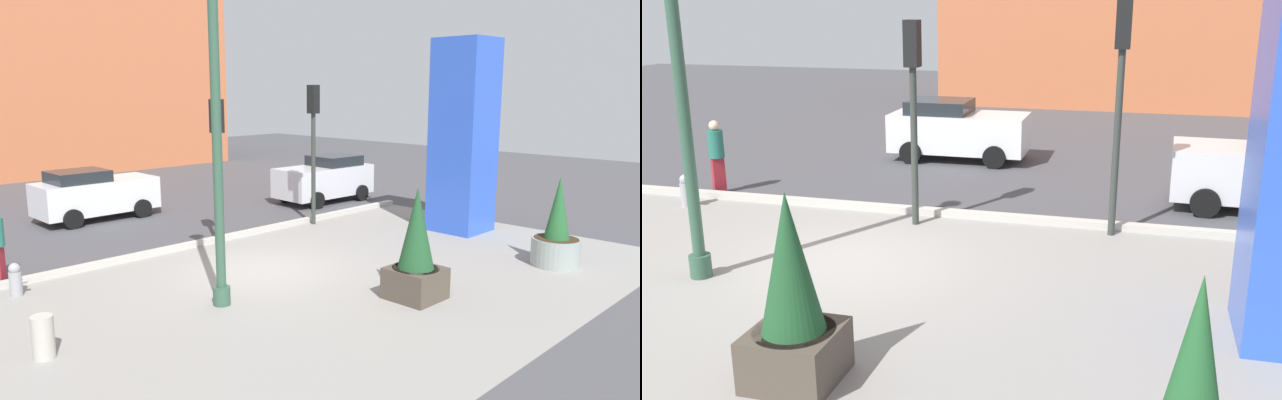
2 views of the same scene
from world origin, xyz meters
The scene contains 13 objects.
ground_plane centered at (0.00, 4.00, 0.00)m, with size 60.00×60.00×0.00m, color #47474C.
plaza_pavement centered at (0.00, -2.00, 0.00)m, with size 18.00×10.00×0.02m, color gray.
curb_strip centered at (0.00, 3.12, 0.08)m, with size 18.00×0.24×0.16m, color #B7B2A8.
lamp_post centered at (-2.11, -1.23, 3.29)m, with size 0.44×0.44×6.75m.
art_pillar_blue centered at (7.18, -1.10, 2.97)m, with size 1.57×1.57×5.94m, color blue.
potted_plant_mid_plaza centered at (5.55, -4.91, 0.78)m, with size 1.19×1.19×2.30m.
potted_plant_curbside centered at (1.05, -3.84, 1.03)m, with size 1.06×1.06×2.42m.
fire_hydrant centered at (-4.95, 2.36, 0.37)m, with size 0.36×0.26×0.75m.
concrete_bollard centered at (-5.69, -1.19, 0.38)m, with size 0.36×0.36×0.75m, color #B2ADA3.
traffic_light_corner centered at (4.48, 2.78, 3.07)m, with size 0.28×0.42×4.55m.
traffic_light_far_side centered at (0.48, 2.44, 2.82)m, with size 0.28×0.42×4.16m.
car_intersection centered at (7.67, 5.39, 0.91)m, with size 3.97×2.15×1.80m.
car_passing_lane centered at (-0.30, 8.63, 0.88)m, with size 3.95×1.97×1.74m.
Camera 1 is at (-9.01, -11.03, 4.46)m, focal length 33.49 mm.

